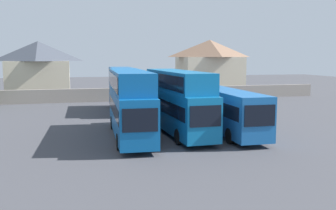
# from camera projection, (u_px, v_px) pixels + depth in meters

# --- Properties ---
(ground) EXTENTS (140.00, 140.00, 0.00)m
(ground) POSITION_uv_depth(u_px,v_px,m) (138.00, 106.00, 47.02)
(ground) COLOR #424247
(depot_boundary_wall) EXTENTS (56.00, 0.50, 1.80)m
(depot_boundary_wall) POSITION_uv_depth(u_px,v_px,m) (131.00, 94.00, 52.39)
(depot_boundary_wall) COLOR gray
(depot_boundary_wall) RESTS_ON ground
(bus_1) EXTENTS (3.00, 11.98, 5.02)m
(bus_1) POSITION_uv_depth(u_px,v_px,m) (130.00, 100.00, 28.29)
(bus_1) COLOR #0D599F
(bus_1) RESTS_ON ground
(bus_2) EXTENTS (2.83, 11.57, 4.95)m
(bus_2) POSITION_uv_depth(u_px,v_px,m) (178.00, 99.00, 29.79)
(bus_2) COLOR #0E649E
(bus_2) RESTS_ON ground
(bus_3) EXTENTS (2.66, 11.63, 3.45)m
(bus_3) POSITION_uv_depth(u_px,v_px,m) (226.00, 109.00, 30.09)
(bus_3) COLOR #1A5DA4
(bus_3) RESTS_ON ground
(bus_4) EXTENTS (2.73, 10.22, 4.82)m
(bus_4) POSITION_uv_depth(u_px,v_px,m) (123.00, 87.00, 42.20)
(bus_4) COLOR #175796
(bus_4) RESTS_ON ground
(bus_5) EXTENTS (3.25, 11.67, 3.32)m
(bus_5) POSITION_uv_depth(u_px,v_px,m) (165.00, 94.00, 42.96)
(bus_5) COLOR #1E54A1
(bus_5) RESTS_ON ground
(house_terrace_left) EXTENTS (9.47, 7.56, 8.37)m
(house_terrace_left) POSITION_uv_depth(u_px,v_px,m) (39.00, 68.00, 57.82)
(house_terrace_left) COLOR beige
(house_terrace_left) RESTS_ON ground
(house_terrace_centre) EXTENTS (10.68, 8.16, 8.92)m
(house_terrace_centre) POSITION_uv_depth(u_px,v_px,m) (210.00, 65.00, 65.84)
(house_terrace_centre) COLOR beige
(house_terrace_centre) RESTS_ON ground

